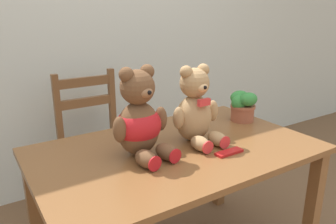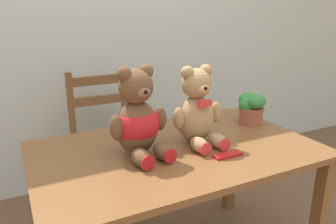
{
  "view_description": "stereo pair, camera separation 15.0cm",
  "coord_description": "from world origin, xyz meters",
  "px_view_note": "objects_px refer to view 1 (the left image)",
  "views": [
    {
      "loc": [
        -0.8,
        -0.77,
        1.33
      ],
      "look_at": [
        -0.03,
        0.44,
        0.88
      ],
      "focal_mm": 35.0,
      "sensor_mm": 36.0,
      "label": 1
    },
    {
      "loc": [
        -0.67,
        -0.85,
        1.33
      ],
      "look_at": [
        -0.03,
        0.44,
        0.88
      ],
      "focal_mm": 35.0,
      "sensor_mm": 36.0,
      "label": 2
    }
  ],
  "objects_px": {
    "teddy_bear_right": "(196,109)",
    "potted_plant": "(243,105)",
    "teddy_bear_left": "(140,121)",
    "chocolate_bar": "(229,152)",
    "wooden_chair_behind": "(96,144)"
  },
  "relations": [
    {
      "from": "wooden_chair_behind",
      "to": "chocolate_bar",
      "type": "bearing_deg",
      "value": 106.25
    },
    {
      "from": "teddy_bear_left",
      "to": "teddy_bear_right",
      "type": "xyz_separation_m",
      "value": [
        0.3,
        -0.0,
        0.0
      ]
    },
    {
      "from": "teddy_bear_right",
      "to": "chocolate_bar",
      "type": "distance_m",
      "value": 0.26
    },
    {
      "from": "wooden_chair_behind",
      "to": "potted_plant",
      "type": "distance_m",
      "value": 0.99
    },
    {
      "from": "teddy_bear_left",
      "to": "teddy_bear_right",
      "type": "distance_m",
      "value": 0.3
    },
    {
      "from": "potted_plant",
      "to": "teddy_bear_left",
      "type": "bearing_deg",
      "value": -172.4
    },
    {
      "from": "wooden_chair_behind",
      "to": "teddy_bear_left",
      "type": "distance_m",
      "value": 0.86
    },
    {
      "from": "teddy_bear_left",
      "to": "potted_plant",
      "type": "xyz_separation_m",
      "value": [
        0.72,
        0.1,
        -0.06
      ]
    },
    {
      "from": "teddy_bear_right",
      "to": "potted_plant",
      "type": "height_order",
      "value": "teddy_bear_right"
    },
    {
      "from": "teddy_bear_right",
      "to": "potted_plant",
      "type": "bearing_deg",
      "value": -167.31
    },
    {
      "from": "wooden_chair_behind",
      "to": "potted_plant",
      "type": "relative_size",
      "value": 5.37
    },
    {
      "from": "chocolate_bar",
      "to": "teddy_bear_right",
      "type": "bearing_deg",
      "value": 100.68
    },
    {
      "from": "teddy_bear_left",
      "to": "chocolate_bar",
      "type": "relative_size",
      "value": 2.91
    },
    {
      "from": "teddy_bear_right",
      "to": "chocolate_bar",
      "type": "xyz_separation_m",
      "value": [
        0.04,
        -0.21,
        -0.16
      ]
    },
    {
      "from": "teddy_bear_right",
      "to": "potted_plant",
      "type": "xyz_separation_m",
      "value": [
        0.42,
        0.1,
        -0.07
      ]
    }
  ]
}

